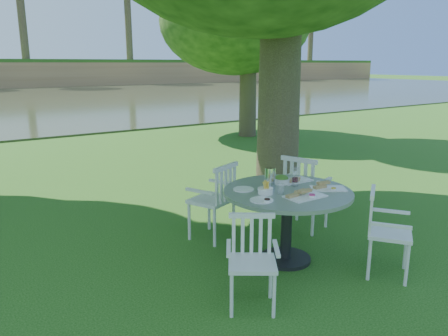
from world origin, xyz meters
The scene contains 7 objects.
ground centered at (0.00, 0.00, 0.00)m, with size 140.00×140.00×0.00m, color #15410D.
table centered at (0.08, -0.90, 0.65)m, with size 1.39×1.39×0.81m.
chair_ne centered at (0.86, -0.33, 0.58)m, with size 0.60×0.62×0.99m.
chair_nw centered at (-0.21, 0.01, 0.57)m, with size 0.62×0.61×0.96m.
chair_sw centered at (-0.77, -1.40, 0.49)m, with size 0.57×0.56×0.83m.
chair_se centered at (0.68, -1.67, 0.52)m, with size 0.61×0.61×0.89m.
tableware centered at (0.08, -0.85, 0.86)m, with size 1.19×0.80×0.23m.
Camera 1 is at (-3.00, -4.26, 2.14)m, focal length 35.00 mm.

